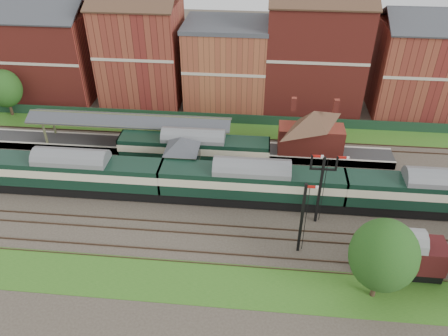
# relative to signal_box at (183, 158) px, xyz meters

# --- Properties ---
(ground) EXTENTS (160.00, 160.00, 0.00)m
(ground) POSITION_rel_signal_box_xyz_m (3.00, -3.25, -3.19)
(ground) COLOR #473D33
(ground) RESTS_ON ground
(grass_back) EXTENTS (90.00, 4.50, 0.06)m
(grass_back) POSITION_rel_signal_box_xyz_m (3.00, 12.75, -3.16)
(grass_back) COLOR #2D6619
(grass_back) RESTS_ON ground
(grass_front) EXTENTS (90.00, 5.00, 0.06)m
(grass_front) POSITION_rel_signal_box_xyz_m (3.00, -15.25, -3.16)
(grass_front) COLOR #2D6619
(grass_front) RESTS_ON ground
(fence) EXTENTS (90.00, 0.12, 1.50)m
(fence) POSITION_rel_signal_box_xyz_m (3.00, 14.75, -2.44)
(fence) COLOR #193823
(fence) RESTS_ON ground
(platform) EXTENTS (55.00, 3.40, 1.00)m
(platform) POSITION_rel_signal_box_xyz_m (-2.00, 6.50, -2.69)
(platform) COLOR #2D2D2D
(platform) RESTS_ON ground
(signal_box) EXTENTS (5.40, 5.40, 6.00)m
(signal_box) POSITION_rel_signal_box_xyz_m (0.00, 0.00, 0.00)
(signal_box) COLOR #5A6D4D
(signal_box) RESTS_ON ground
(brick_hut) EXTENTS (3.20, 2.64, 2.94)m
(brick_hut) POSITION_rel_signal_box_xyz_m (8.00, 0.00, -2.00)
(brick_hut) COLOR maroon
(brick_hut) RESTS_ON ground
(station_building) EXTENTS (8.10, 8.10, 5.90)m
(station_building) POSITION_rel_signal_box_xyz_m (15.00, 6.50, 0.76)
(station_building) COLOR maroon
(station_building) RESTS_ON platform
(canopy) EXTENTS (26.00, 3.89, 4.08)m
(canopy) POSITION_rel_signal_box_xyz_m (-8.00, 6.50, 1.39)
(canopy) COLOR #555B38
(canopy) RESTS_ON platform
(semaphore_bracket) EXTENTS (3.60, 0.25, 8.18)m
(semaphore_bracket) POSITION_rel_signal_box_xyz_m (15.04, -5.75, 1.44)
(semaphore_bracket) COLOR black
(semaphore_bracket) RESTS_ON ground
(semaphore_siding) EXTENTS (1.23, 0.25, 8.00)m
(semaphore_siding) POSITION_rel_signal_box_xyz_m (13.02, -10.25, 0.96)
(semaphore_siding) COLOR black
(semaphore_siding) RESTS_ON ground
(town_backdrop) EXTENTS (69.00, 10.00, 16.00)m
(town_backdrop) POSITION_rel_signal_box_xyz_m (2.82, 21.75, 3.81)
(town_backdrop) COLOR maroon
(town_backdrop) RESTS_ON ground
(dmu_train) EXTENTS (59.32, 3.11, 4.56)m
(dmu_train) POSITION_rel_signal_box_xyz_m (8.07, -3.25, -0.54)
(dmu_train) COLOR black
(dmu_train) RESTS_ON ground
(platform_railcar) EXTENTS (18.31, 2.88, 4.22)m
(platform_railcar) POSITION_rel_signal_box_xyz_m (0.80, 3.25, -0.73)
(platform_railcar) COLOR black
(platform_railcar) RESTS_ON ground
(goods_van_a) EXTENTS (6.40, 2.77, 3.88)m
(goods_van_a) POSITION_rel_signal_box_xyz_m (22.33, -12.25, -0.99)
(goods_van_a) COLOR black
(goods_van_a) RESTS_ON ground
(tree_far) EXTENTS (5.54, 5.54, 8.08)m
(tree_far) POSITION_rel_signal_box_xyz_m (19.21, -15.16, 1.69)
(tree_far) COLOR #382619
(tree_far) RESTS_ON ground
(tree_back) EXTENTS (4.85, 4.85, 7.09)m
(tree_back) POSITION_rel_signal_box_xyz_m (-28.70, 14.15, 1.09)
(tree_back) COLOR #382619
(tree_back) RESTS_ON ground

